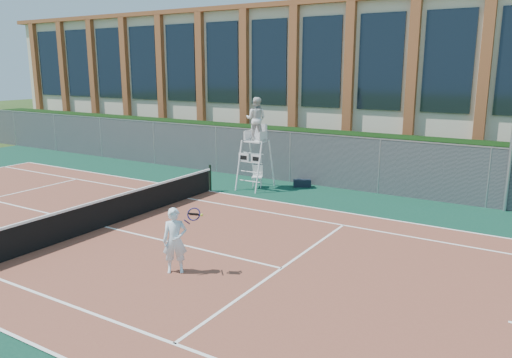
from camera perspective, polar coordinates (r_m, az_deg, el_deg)
The scene contains 13 objects.
ground at distance 16.62m, azimuth -16.88°, elevation -5.34°, with size 120.00×120.00×0.00m, color #233814.
apron at distance 17.26m, azimuth -14.41°, elevation -4.50°, with size 36.00×20.00×0.01m, color #0C3426.
tennis_court at distance 16.62m, azimuth -16.88°, elevation -5.28°, with size 23.77×10.97×0.02m, color brown.
tennis_net at distance 16.47m, azimuth -17.00°, elevation -3.57°, with size 0.10×11.30×1.10m.
fence at distance 22.94m, azimuth -0.51°, elevation 2.94°, with size 40.00×0.06×2.20m, color #595E60, non-canonical shape.
hedge at distance 23.95m, azimuth 1.02°, elevation 3.36°, with size 40.00×1.40×2.20m, color black.
building at distance 30.76m, azimuth 8.73°, elevation 10.99°, with size 45.00×10.60×8.22m.
steel_pole at distance 19.32m, azimuth 27.13°, elevation 2.91°, with size 0.12×0.12×4.34m, color #9EA0A5.
umpire_chair at distance 20.55m, azimuth 0.00°, elevation 6.59°, with size 1.07×1.65×3.84m.
plastic_chair at distance 21.05m, azimuth 0.16°, elevation 0.51°, with size 0.55×0.55×0.91m.
sports_bag_near at distance 21.23m, azimuth 5.29°, elevation -0.49°, with size 0.73×0.29×0.31m, color black.
sports_bag_far at distance 21.67m, azimuth 5.31°, elevation -0.34°, with size 0.54×0.23×0.22m, color black.
tennis_player at distance 12.42m, azimuth -9.23°, elevation -6.94°, with size 0.98×0.77×1.66m.
Camera 1 is at (12.00, -10.36, 5.00)m, focal length 35.00 mm.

